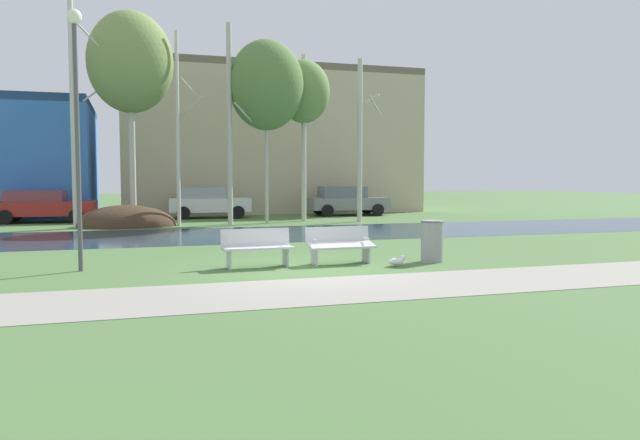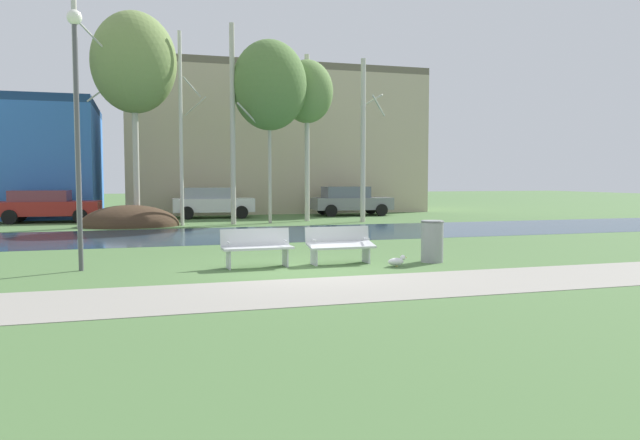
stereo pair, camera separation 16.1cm
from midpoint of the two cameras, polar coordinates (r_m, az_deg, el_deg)
name	(u,v)px [view 2 (the right image)]	position (r m, az deg, el deg)	size (l,w,h in m)	color
ground_plane	(238,232)	(22.98, -7.57, -1.12)	(120.00, 120.00, 0.00)	#4C703D
paved_path_strip	(343,289)	(11.14, 2.57, -6.48)	(60.00, 2.59, 0.01)	gray
river_band	(242,234)	(21.91, -7.12, -1.35)	(80.00, 6.35, 0.01)	#284256
soil_mound	(130,226)	(26.64, -17.30, -0.57)	(4.09, 2.90, 1.79)	#423021
bench_left	(257,247)	(13.80, -5.64, -2.51)	(1.61, 0.60, 0.87)	silver
bench_right	(340,244)	(14.31, 2.20, -2.26)	(1.61, 0.60, 0.87)	silver
trash_bin	(432,241)	(14.85, 10.82, -1.91)	(0.56, 0.56, 1.01)	gray
seagull	(397,261)	(13.96, 7.57, -3.85)	(0.46, 0.17, 0.27)	white
streetlamp	(77,99)	(14.20, -21.64, 10.53)	(0.32, 0.32, 5.60)	#4C4C51
birch_far_left	(78,109)	(26.46, -21.69, 9.69)	(1.62, 2.95, 9.38)	beige
birch_left	(134,63)	(27.42, -16.95, 13.95)	(3.53, 3.53, 9.00)	#BCB7A8
birch_center_left	(181,128)	(26.44, -12.75, 8.46)	(1.14, 1.89, 8.16)	beige
birch_center	(233,124)	(26.81, -8.01, 8.97)	(1.22, 1.96, 8.66)	#BCB7A8
birch_center_right	(269,85)	(27.58, -4.62, 12.52)	(3.32, 3.32, 8.13)	#BCB7A8
birch_right	(307,93)	(28.83, -1.07, 11.91)	(2.44, 2.44, 7.76)	beige
birch_far_right	(364,139)	(28.10, 4.29, 7.59)	(1.16, 1.96, 7.46)	beige
parked_van_nearest_red	(47,205)	(30.24, -24.20, 1.26)	(4.50, 2.16, 1.47)	maroon
parked_sedan_second_white	(212,202)	(31.19, -10.01, 1.67)	(4.12, 2.13, 1.54)	silver
parked_hatch_third_grey	(350,200)	(32.89, 2.97, 1.86)	(4.32, 2.25, 1.56)	slate
building_beige_block	(274,141)	(37.28, -4.22, 7.40)	(17.30, 6.87, 8.52)	#BCAD8E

